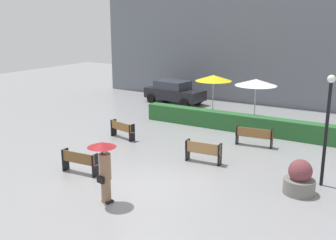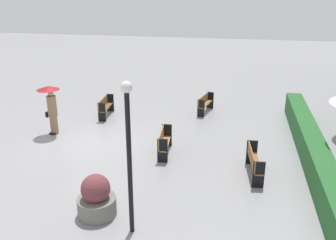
{
  "view_description": "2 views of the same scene",
  "coord_description": "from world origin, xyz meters",
  "px_view_note": "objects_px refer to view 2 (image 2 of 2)",
  "views": [
    {
      "loc": [
        7.55,
        -11.41,
        5.91
      ],
      "look_at": [
        -1.32,
        3.38,
        1.53
      ],
      "focal_mm": 43.6,
      "sensor_mm": 36.0,
      "label": 1
    },
    {
      "loc": [
        12.98,
        5.59,
        6.08
      ],
      "look_at": [
        -0.88,
        2.96,
        0.81
      ],
      "focal_mm": 39.82,
      "sensor_mm": 36.0,
      "label": 2
    }
  ],
  "objects_px": {
    "bench_far_left": "(205,103)",
    "pedestrian_with_umbrella": "(51,104)",
    "bench_near_left": "(105,106)",
    "bench_mid_center": "(164,141)",
    "lamp_post": "(129,145)",
    "planter_pot": "(96,198)",
    "bench_back_row": "(254,161)"
  },
  "relations": [
    {
      "from": "bench_back_row",
      "to": "pedestrian_with_umbrella",
      "type": "height_order",
      "value": "pedestrian_with_umbrella"
    },
    {
      "from": "bench_far_left",
      "to": "lamp_post",
      "type": "height_order",
      "value": "lamp_post"
    },
    {
      "from": "bench_far_left",
      "to": "planter_pot",
      "type": "distance_m",
      "value": 9.42
    },
    {
      "from": "bench_far_left",
      "to": "pedestrian_with_umbrella",
      "type": "relative_size",
      "value": 0.76
    },
    {
      "from": "bench_near_left",
      "to": "bench_mid_center",
      "type": "bearing_deg",
      "value": 45.02
    },
    {
      "from": "bench_near_left",
      "to": "bench_mid_center",
      "type": "xyz_separation_m",
      "value": [
        3.55,
        3.55,
        -0.0
      ]
    },
    {
      "from": "bench_mid_center",
      "to": "bench_back_row",
      "type": "height_order",
      "value": "bench_mid_center"
    },
    {
      "from": "bench_back_row",
      "to": "planter_pot",
      "type": "relative_size",
      "value": 1.45
    },
    {
      "from": "planter_pot",
      "to": "bench_far_left",
      "type": "bearing_deg",
      "value": 167.08
    },
    {
      "from": "bench_far_left",
      "to": "pedestrian_with_umbrella",
      "type": "distance_m",
      "value": 7.26
    },
    {
      "from": "pedestrian_with_umbrella",
      "to": "lamp_post",
      "type": "distance_m",
      "value": 7.79
    },
    {
      "from": "planter_pot",
      "to": "pedestrian_with_umbrella",
      "type": "bearing_deg",
      "value": -143.12
    },
    {
      "from": "pedestrian_with_umbrella",
      "to": "lamp_post",
      "type": "xyz_separation_m",
      "value": [
        5.79,
        5.1,
        1.13
      ]
    },
    {
      "from": "bench_near_left",
      "to": "bench_back_row",
      "type": "xyz_separation_m",
      "value": [
        4.6,
        6.8,
        0.0
      ]
    },
    {
      "from": "bench_back_row",
      "to": "bench_near_left",
      "type": "bearing_deg",
      "value": -124.08
    },
    {
      "from": "bench_mid_center",
      "to": "pedestrian_with_umbrella",
      "type": "xyz_separation_m",
      "value": [
        -1.09,
        -4.99,
        0.8
      ]
    },
    {
      "from": "bench_near_left",
      "to": "bench_back_row",
      "type": "height_order",
      "value": "bench_back_row"
    },
    {
      "from": "bench_near_left",
      "to": "planter_pot",
      "type": "bearing_deg",
      "value": 18.0
    },
    {
      "from": "bench_near_left",
      "to": "bench_far_left",
      "type": "relative_size",
      "value": 1.01
    },
    {
      "from": "bench_near_left",
      "to": "lamp_post",
      "type": "relative_size",
      "value": 0.4
    },
    {
      "from": "lamp_post",
      "to": "pedestrian_with_umbrella",
      "type": "bearing_deg",
      "value": -138.62
    },
    {
      "from": "bench_far_left",
      "to": "planter_pot",
      "type": "bearing_deg",
      "value": -12.92
    },
    {
      "from": "bench_mid_center",
      "to": "lamp_post",
      "type": "distance_m",
      "value": 5.08
    },
    {
      "from": "bench_far_left",
      "to": "bench_back_row",
      "type": "bearing_deg",
      "value": 19.82
    },
    {
      "from": "bench_near_left",
      "to": "bench_mid_center",
      "type": "relative_size",
      "value": 1.01
    },
    {
      "from": "bench_near_left",
      "to": "bench_far_left",
      "type": "xyz_separation_m",
      "value": [
        -1.46,
        4.62,
        -0.02
      ]
    },
    {
      "from": "bench_mid_center",
      "to": "bench_far_left",
      "type": "relative_size",
      "value": 1.0
    },
    {
      "from": "bench_far_left",
      "to": "planter_pot",
      "type": "height_order",
      "value": "planter_pot"
    },
    {
      "from": "bench_far_left",
      "to": "bench_mid_center",
      "type": "bearing_deg",
      "value": -12.0
    },
    {
      "from": "pedestrian_with_umbrella",
      "to": "bench_mid_center",
      "type": "bearing_deg",
      "value": 77.66
    },
    {
      "from": "pedestrian_with_umbrella",
      "to": "bench_far_left",
      "type": "bearing_deg",
      "value": 122.87
    },
    {
      "from": "bench_mid_center",
      "to": "bench_far_left",
      "type": "bearing_deg",
      "value": 168.0
    }
  ]
}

